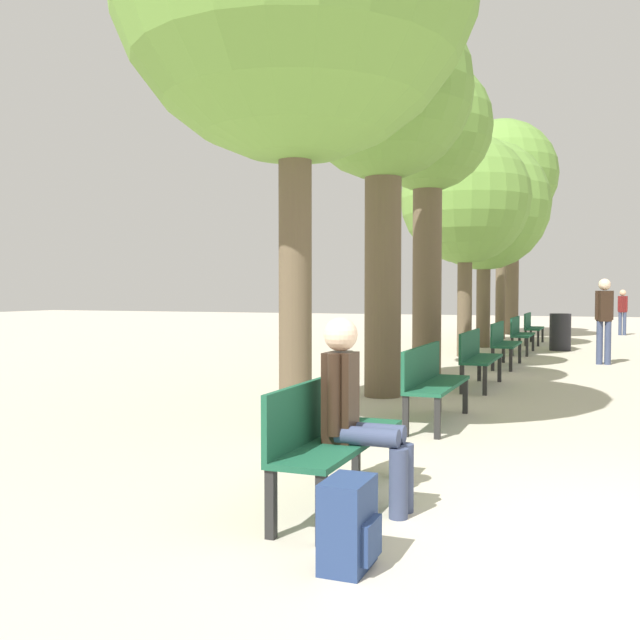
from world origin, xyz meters
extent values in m
plane|color=beige|center=(0.00, 0.00, 0.00)|extent=(80.00, 80.00, 0.00)
cube|color=#195138|center=(-1.73, 0.21, 0.45)|extent=(0.42, 1.72, 0.04)
cube|color=#195138|center=(-1.92, 0.21, 0.67)|extent=(0.04, 1.72, 0.41)
cube|color=black|center=(-1.56, -0.61, 0.21)|extent=(0.06, 0.06, 0.43)
cube|color=black|center=(-1.56, 1.02, 0.21)|extent=(0.06, 0.06, 0.43)
cube|color=black|center=(-1.89, -0.61, 0.21)|extent=(0.06, 0.06, 0.43)
cube|color=black|center=(-1.89, 1.02, 0.21)|extent=(0.06, 0.06, 0.43)
cube|color=#195138|center=(-1.73, 3.46, 0.45)|extent=(0.42, 1.72, 0.04)
cube|color=#195138|center=(-1.92, 3.46, 0.67)|extent=(0.04, 1.72, 0.41)
cube|color=black|center=(-1.56, 2.64, 0.21)|extent=(0.06, 0.06, 0.43)
cube|color=black|center=(-1.56, 4.28, 0.21)|extent=(0.06, 0.06, 0.43)
cube|color=black|center=(-1.89, 2.64, 0.21)|extent=(0.06, 0.06, 0.43)
cube|color=black|center=(-1.89, 4.28, 0.21)|extent=(0.06, 0.06, 0.43)
cube|color=#195138|center=(-1.73, 6.71, 0.45)|extent=(0.42, 1.72, 0.04)
cube|color=#195138|center=(-1.92, 6.71, 0.67)|extent=(0.04, 1.72, 0.41)
cube|color=black|center=(-1.56, 5.90, 0.21)|extent=(0.06, 0.06, 0.43)
cube|color=black|center=(-1.56, 7.53, 0.21)|extent=(0.06, 0.06, 0.43)
cube|color=black|center=(-1.89, 5.90, 0.21)|extent=(0.06, 0.06, 0.43)
cube|color=black|center=(-1.89, 7.53, 0.21)|extent=(0.06, 0.06, 0.43)
cube|color=#195138|center=(-1.73, 9.97, 0.45)|extent=(0.42, 1.72, 0.04)
cube|color=#195138|center=(-1.92, 9.97, 0.67)|extent=(0.04, 1.72, 0.41)
cube|color=black|center=(-1.56, 9.15, 0.21)|extent=(0.06, 0.06, 0.43)
cube|color=black|center=(-1.56, 10.78, 0.21)|extent=(0.06, 0.06, 0.43)
cube|color=black|center=(-1.89, 9.15, 0.21)|extent=(0.06, 0.06, 0.43)
cube|color=black|center=(-1.89, 10.78, 0.21)|extent=(0.06, 0.06, 0.43)
cube|color=#195138|center=(-1.73, 13.22, 0.45)|extent=(0.42, 1.72, 0.04)
cube|color=#195138|center=(-1.92, 13.22, 0.67)|extent=(0.04, 1.72, 0.41)
cube|color=black|center=(-1.56, 12.40, 0.21)|extent=(0.06, 0.06, 0.43)
cube|color=black|center=(-1.56, 14.03, 0.21)|extent=(0.06, 0.06, 0.43)
cube|color=black|center=(-1.89, 12.40, 0.21)|extent=(0.06, 0.06, 0.43)
cube|color=black|center=(-1.89, 14.03, 0.21)|extent=(0.06, 0.06, 0.43)
cube|color=#195138|center=(-1.73, 16.47, 0.45)|extent=(0.42, 1.72, 0.04)
cube|color=#195138|center=(-1.92, 16.47, 0.67)|extent=(0.04, 1.72, 0.41)
cube|color=black|center=(-1.56, 15.65, 0.21)|extent=(0.06, 0.06, 0.43)
cube|color=black|center=(-1.56, 17.29, 0.21)|extent=(0.06, 0.06, 0.43)
cube|color=black|center=(-1.89, 15.65, 0.21)|extent=(0.06, 0.06, 0.43)
cube|color=black|center=(-1.89, 17.29, 0.21)|extent=(0.06, 0.06, 0.43)
cylinder|color=brown|center=(-2.92, 2.14, 1.82)|extent=(0.33, 0.33, 3.63)
cylinder|color=brown|center=(-2.92, 5.28, 1.82)|extent=(0.52, 0.52, 3.64)
sphere|color=olive|center=(-2.92, 5.28, 4.34)|extent=(2.53, 2.53, 2.53)
cylinder|color=brown|center=(-2.92, 8.07, 1.90)|extent=(0.52, 0.52, 3.79)
sphere|color=olive|center=(-2.92, 8.07, 4.42)|extent=(2.28, 2.28, 2.28)
cylinder|color=brown|center=(-2.92, 11.94, 1.40)|extent=(0.33, 0.33, 2.80)
sphere|color=olive|center=(-2.92, 11.94, 3.61)|extent=(2.95, 2.95, 2.95)
cylinder|color=brown|center=(-2.92, 14.79, 1.42)|extent=(0.37, 0.37, 2.83)
sphere|color=olive|center=(-2.92, 14.79, 3.78)|extent=(3.44, 3.44, 3.44)
cylinder|color=brown|center=(-2.92, 18.34, 2.08)|extent=(0.30, 0.30, 4.16)
sphere|color=olive|center=(-2.92, 18.34, 5.10)|extent=(3.43, 3.43, 3.43)
cylinder|color=brown|center=(-2.92, 21.04, 1.93)|extent=(0.56, 0.56, 3.86)
sphere|color=olive|center=(-2.92, 21.04, 4.61)|extent=(2.72, 2.72, 2.72)
cylinder|color=#384260|center=(-1.49, 0.05, 0.53)|extent=(0.44, 0.13, 0.13)
cylinder|color=#384260|center=(-1.27, 0.05, 0.23)|extent=(0.13, 0.13, 0.47)
cylinder|color=#384260|center=(-1.49, 0.20, 0.53)|extent=(0.44, 0.13, 0.13)
cylinder|color=#384260|center=(-1.27, 0.20, 0.23)|extent=(0.13, 0.13, 0.47)
cube|color=black|center=(-1.71, 0.12, 0.78)|extent=(0.20, 0.24, 0.62)
cylinder|color=black|center=(-1.71, -0.01, 0.81)|extent=(0.09, 0.09, 0.56)
cylinder|color=black|center=(-1.71, 0.25, 0.81)|extent=(0.09, 0.09, 0.56)
sphere|color=beige|center=(-1.71, 0.12, 1.21)|extent=(0.24, 0.24, 0.24)
cube|color=navy|center=(-1.31, -0.87, 0.24)|extent=(0.23, 0.37, 0.49)
cube|color=navy|center=(-1.17, -0.87, 0.17)|extent=(0.04, 0.26, 0.22)
cylinder|color=#384260|center=(-0.02, 11.16, 0.44)|extent=(0.13, 0.13, 0.89)
cylinder|color=#384260|center=(0.14, 11.16, 0.44)|extent=(0.13, 0.13, 0.89)
cube|color=black|center=(0.06, 11.16, 1.20)|extent=(0.30, 0.29, 0.63)
cylinder|color=black|center=(-0.07, 11.16, 1.21)|extent=(0.09, 0.09, 0.60)
cylinder|color=black|center=(0.19, 11.16, 1.21)|extent=(0.09, 0.09, 0.60)
sphere|color=beige|center=(0.06, 11.16, 1.64)|extent=(0.24, 0.24, 0.24)
cylinder|color=#384260|center=(0.65, 21.75, 0.39)|extent=(0.11, 0.11, 0.78)
cylinder|color=#384260|center=(0.79, 21.75, 0.39)|extent=(0.11, 0.11, 0.78)
cube|color=maroon|center=(0.72, 21.75, 1.06)|extent=(0.28, 0.27, 0.55)
cylinder|color=maroon|center=(0.60, 21.75, 1.07)|extent=(0.08, 0.08, 0.53)
cylinder|color=maroon|center=(0.83, 21.75, 1.07)|extent=(0.08, 0.08, 0.53)
sphere|color=tan|center=(0.72, 21.75, 1.45)|extent=(0.21, 0.21, 0.21)
cylinder|color=#232328|center=(-0.94, 14.46, 0.47)|extent=(0.52, 0.52, 0.93)
camera|label=1|loc=(-0.06, -4.48, 1.51)|focal=40.00mm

